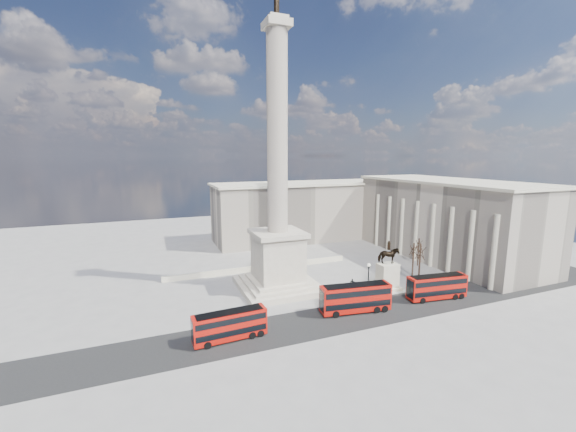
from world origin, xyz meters
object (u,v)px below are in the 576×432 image
Objects in this scene: pedestrian_standing at (424,287)px; pedestrian_crossing at (352,283)px; red_bus_a at (230,325)px; nelsons_column at (278,220)px; red_bus_b at (356,298)px; equestrian_statue at (388,273)px; pedestrian_walking at (354,286)px; victorian_lamp at (368,279)px; red_bus_c at (437,287)px.

pedestrian_crossing reaches higher than pedestrian_standing.
red_bus_a reaches higher than pedestrian_standing.
nelsons_column reaches higher than red_bus_b.
pedestrian_walking is (-5.77, 1.91, -2.38)m from equestrian_statue.
pedestrian_walking is (12.56, -6.12, -12.07)m from nelsons_column.
pedestrian_walking is (0.22, 4.60, -2.93)m from victorian_lamp.
red_bus_c is (23.51, -14.75, -10.71)m from nelsons_column.
pedestrian_standing is (0.31, 3.25, -1.32)m from red_bus_c.
red_bus_a is 0.87× the size of red_bus_b.
equestrian_statue reaches higher than red_bus_c.
red_bus_c is 14.01m from pedestrian_walking.
pedestrian_crossing is (-11.01, 6.42, 0.01)m from pedestrian_standing.
nelsons_column is at bearing -69.67° from pedestrian_standing.
victorian_lamp reaches higher than red_bus_a.
pedestrian_standing is 12.74m from pedestrian_crossing.
red_bus_c is 11.98m from victorian_lamp.
red_bus_a reaches higher than pedestrian_crossing.
pedestrian_standing is 0.99× the size of pedestrian_crossing.
nelsons_column is at bearing 126.88° from red_bus_b.
red_bus_c reaches higher than pedestrian_walking.
equestrian_statue is (30.56, 7.14, 1.15)m from red_bus_a.
pedestrian_walking is (-10.95, 8.64, -1.36)m from red_bus_c.
victorian_lamp reaches higher than pedestrian_standing.
pedestrian_standing is (11.47, -0.79, -2.89)m from victorian_lamp.
nelsons_column reaches higher than pedestrian_standing.
equestrian_statue is at bearing 37.74° from red_bus_b.
pedestrian_crossing is at bearing 85.27° from victorian_lamp.
pedestrian_walking is at bearing 148.91° from red_bus_c.
victorian_lamp is at bearing 138.58° from pedestrian_crossing.
pedestrian_crossing is (4.99, 8.99, -1.46)m from red_bus_b.
equestrian_statue is at bearing -11.74° from pedestrian_walking.
red_bus_a is 31.41m from equestrian_statue.
equestrian_statue is (5.99, 2.69, -0.55)m from victorian_lamp.
red_bus_c is 1.65× the size of victorian_lamp.
red_bus_b is (7.81, -14.07, -10.55)m from nelsons_column.
pedestrian_walking is 1.06m from pedestrian_crossing.
pedestrian_crossing is (0.25, 1.03, 0.05)m from pedestrian_walking.
nelsons_column is 18.46m from pedestrian_walking.
nelsons_column is 18.28m from pedestrian_crossing.
equestrian_statue is (-5.18, 6.73, 1.02)m from red_bus_c.
nelsons_column reaches higher than equestrian_statue.
pedestrian_walking is at bearing 161.69° from equestrian_statue.
red_bus_a is at bearing -169.02° from red_bus_b.
equestrian_statue is 5.14× the size of pedestrian_standing.
pedestrian_walking is at bearing 67.04° from red_bus_b.
nelsons_column is 22.23m from equestrian_statue.
red_bus_a is 25.03m from victorian_lamp.
red_bus_b is 5.81m from victorian_lamp.
red_bus_c is 5.87× the size of pedestrian_crossing.
victorian_lamp is 3.60× the size of pedestrian_standing.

